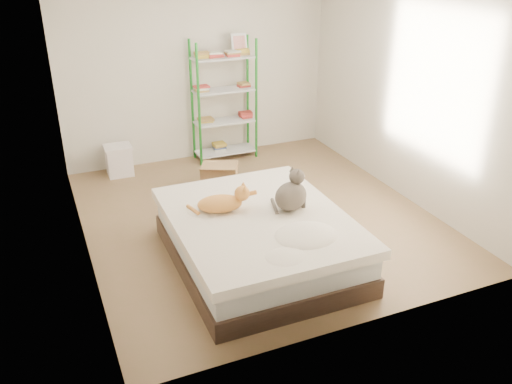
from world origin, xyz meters
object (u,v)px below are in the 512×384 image
grey_cat (291,190)px  white_bin (119,160)px  shelf_unit (224,96)px  cardboard_box (220,176)px  bed (259,239)px  orange_cat (220,202)px

grey_cat → white_bin: size_ratio=1.00×
grey_cat → white_bin: grey_cat is taller
shelf_unit → cardboard_box: size_ratio=3.04×
shelf_unit → grey_cat: bearing=-96.8°
bed → orange_cat: 0.53m
bed → orange_cat: size_ratio=3.91×
bed → shelf_unit: shelf_unit is taller
shelf_unit → orange_cat: bearing=-111.1°
cardboard_box → grey_cat: bearing=-61.1°
bed → white_bin: bearing=107.9°
bed → white_bin: size_ratio=4.89×
orange_cat → grey_cat: size_ratio=1.25×
bed → white_bin: 2.86m
orange_cat → shelf_unit: 2.73m
bed → orange_cat: bearing=142.3°
white_bin → shelf_unit: bearing=1.7°
white_bin → bed: bearing=-72.3°
bed → cardboard_box: size_ratio=3.53×
bed → white_bin: (-0.87, 2.72, -0.05)m
orange_cat → white_bin: 2.58m
cardboard_box → white_bin: bearing=165.3°
white_bin → cardboard_box: bearing=-40.1°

